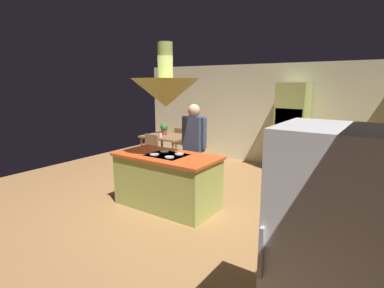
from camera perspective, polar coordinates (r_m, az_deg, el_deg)
The scene contains 17 objects.
ground at distance 5.47m, azimuth -3.29°, elevation -10.90°, with size 8.16×8.16×0.00m, color #9E7042.
wall_back at distance 8.11m, azimuth 11.71°, elevation 5.56°, with size 6.80×0.10×2.55m, color beige.
kitchen_island at distance 5.17m, azimuth -4.71°, elevation -6.90°, with size 1.77×0.90×0.92m.
counter_run_right at distance 4.88m, azimuth 29.61°, elevation -9.48°, with size 0.73×2.14×0.90m.
oven_tower at distance 7.39m, azimuth 18.29°, elevation 2.84°, with size 0.66×0.62×2.09m.
refrigerator at distance 2.42m, azimuth 23.96°, elevation -18.70°, with size 0.72×0.74×1.82m.
dining_table at distance 7.73m, azimuth -4.75°, elevation 0.92°, with size 1.14×0.93×0.76m.
person_at_island at distance 5.55m, azimuth 0.39°, elevation 0.08°, with size 0.53×0.23×1.71m.
range_hood at distance 4.90m, azimuth -5.00°, elevation 9.98°, with size 1.10×1.10×1.00m.
pendant_light_over_table at distance 7.61m, azimuth -4.90°, elevation 9.81°, with size 0.32×0.32×0.82m.
chair_facing_island at distance 7.26m, azimuth -8.14°, elevation -1.17°, with size 0.40×0.40×0.87m.
chair_by_back_wall at distance 8.30m, azimuth -1.75°, elevation 0.55°, with size 0.40×0.40×0.87m.
potted_plant_on_table at distance 7.81m, azimuth -5.29°, elevation 2.97°, with size 0.20×0.20×0.30m.
cup_on_table at distance 7.54m, azimuth -5.97°, elevation 1.70°, with size 0.07×0.07×0.09m, color white.
canister_flour at distance 4.22m, azimuth 29.62°, elevation -5.13°, with size 0.11×0.11×0.16m, color silver.
canister_sugar at distance 4.39m, azimuth 29.86°, elevation -4.28°, with size 0.11×0.11×0.20m, color silver.
microwave_on_counter at distance 5.33m, azimuth 30.80°, elevation -1.38°, with size 0.46×0.36×0.28m, color #232326.
Camera 1 is at (3.10, -3.99, 2.09)m, focal length 28.19 mm.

